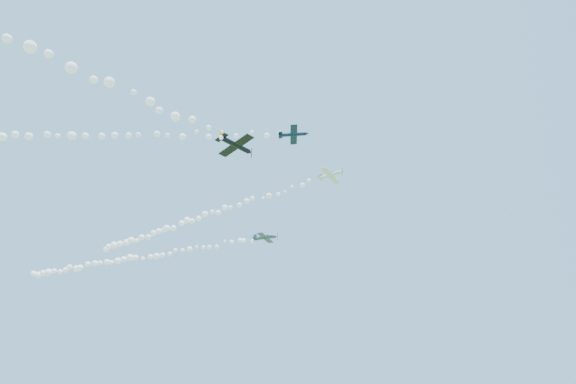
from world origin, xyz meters
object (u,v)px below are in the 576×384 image
(plane_white, at_px, (330,175))
(plane_black, at_px, (236,145))
(plane_navy, at_px, (294,134))
(plane_grey, at_px, (265,237))

(plane_white, bearing_deg, plane_black, -82.00)
(plane_black, bearing_deg, plane_navy, 21.38)
(plane_white, distance_m, plane_black, 39.09)
(plane_grey, height_order, plane_black, plane_grey)
(plane_white, bearing_deg, plane_navy, -85.24)
(plane_white, bearing_deg, plane_grey, 173.60)
(plane_navy, bearing_deg, plane_black, -114.32)
(plane_white, height_order, plane_navy, plane_navy)
(plane_navy, relative_size, plane_grey, 0.97)
(plane_white, distance_m, plane_navy, 16.13)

